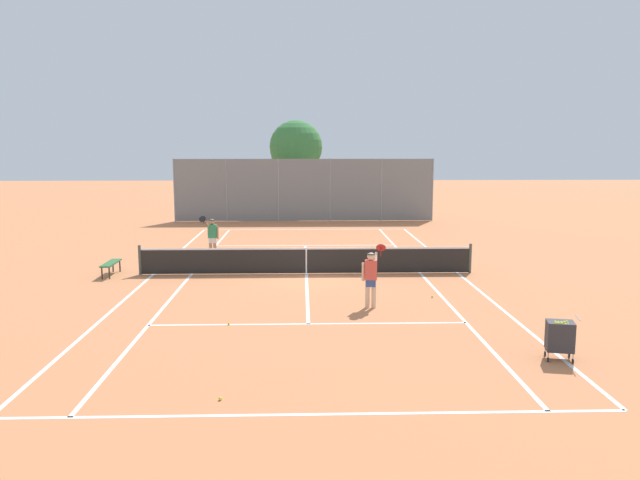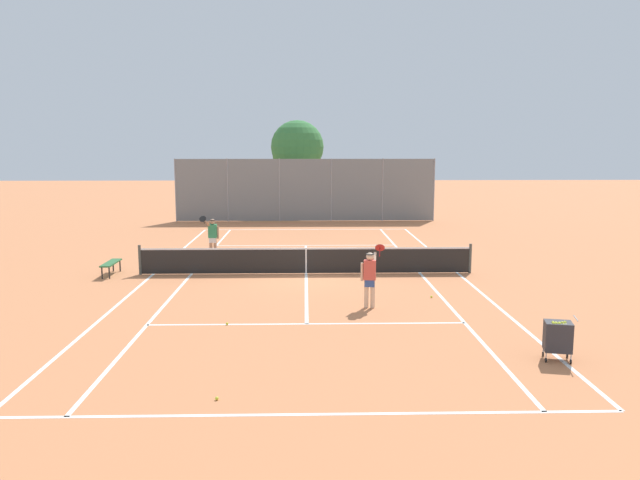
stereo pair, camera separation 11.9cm
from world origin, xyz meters
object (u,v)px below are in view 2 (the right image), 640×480
Objects in this scene: loose_tennis_ball_4 at (431,297)px; courtside_bench at (111,264)px; tennis_net at (306,260)px; player_far_left at (213,235)px; loose_tennis_ball_1 at (239,249)px; loose_tennis_ball_2 at (217,398)px; ball_cart at (558,336)px; tree_behind_left at (296,149)px; loose_tennis_ball_3 at (273,267)px; player_near_side at (370,276)px; loose_tennis_ball_0 at (227,324)px.

courtside_bench is (-10.77, 3.62, 0.38)m from loose_tennis_ball_4.
tennis_net is 6.76× the size of player_far_left.
loose_tennis_ball_2 is at bearing -85.38° from loose_tennis_ball_1.
player_far_left is 26.88× the size of loose_tennis_ball_4.
ball_cart is 0.54× the size of player_far_left.
tree_behind_left is (6.34, 19.13, 3.95)m from courtside_bench.
loose_tennis_ball_1 is at bearing 94.62° from loose_tennis_ball_2.
tree_behind_left is at bearing 88.06° from loose_tennis_ball_2.
loose_tennis_ball_1 is at bearing 119.87° from ball_cart.
tennis_net is 12.47× the size of ball_cart.
ball_cart is 16.85m from loose_tennis_ball_1.
loose_tennis_ball_2 and loose_tennis_ball_3 have the same top height.
loose_tennis_ball_2 is (-3.46, -6.46, -0.89)m from player_near_side.
tree_behind_left is at bearing 101.03° from loose_tennis_ball_4.
player_near_side is at bearing -64.65° from loose_tennis_ball_1.
player_far_left is at bearing 126.12° from ball_cart.
loose_tennis_ball_1 is 4.48m from loose_tennis_ball_3.
courtside_bench is (-12.36, 9.21, -0.12)m from ball_cart.
player_near_side reaches higher than tennis_net.
loose_tennis_ball_2 is at bearing -164.40° from ball_cart.
loose_tennis_ball_0 is 1.00× the size of loose_tennis_ball_2.
player_far_left is 14.81m from loose_tennis_ball_2.
player_near_side is 26.88× the size of loose_tennis_ball_3.
player_near_side is 9.97m from courtside_bench.
player_near_side is at bearing 128.71° from ball_cart.
loose_tennis_ball_0 is at bearing 94.80° from loose_tennis_ball_2.
player_far_left is (-9.23, 12.66, 0.39)m from ball_cart.
tree_behind_left reaches higher than loose_tennis_ball_1.
loose_tennis_ball_4 is (7.65, -7.06, -0.89)m from player_far_left.
ball_cart is at bearing -51.29° from player_near_side.
loose_tennis_ball_3 is at bearing 122.43° from ball_cart.
loose_tennis_ball_0 is 1.00× the size of loose_tennis_ball_1.
tennis_net is 181.82× the size of loose_tennis_ball_4.
courtside_bench is at bearing -126.36° from loose_tennis_ball_1.
loose_tennis_ball_3 is at bearing 88.18° from loose_tennis_ball_2.
loose_tennis_ball_2 is (-1.65, -11.24, -0.48)m from tennis_net.
tree_behind_left is (-2.43, 23.86, 3.43)m from player_near_side.
tennis_net is at bearing -60.69° from loose_tennis_ball_1.
player_near_side reaches higher than courtside_bench.
tennis_net reaches higher than loose_tennis_ball_0.
tree_behind_left reaches higher than tennis_net.
courtside_bench is (-6.96, -0.06, -0.10)m from tennis_net.
tennis_net is 181.82× the size of loose_tennis_ball_2.
ball_cart is 14.58× the size of loose_tennis_ball_3.
loose_tennis_ball_4 is 0.01× the size of tree_behind_left.
loose_tennis_ball_1 is at bearing 94.55° from loose_tennis_ball_0.
tennis_net reaches higher than loose_tennis_ball_1.
loose_tennis_ball_3 is (2.58, -2.18, -0.89)m from player_far_left.
player_near_side and player_far_left have the same top height.
tennis_net is 1.80m from loose_tennis_ball_3.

